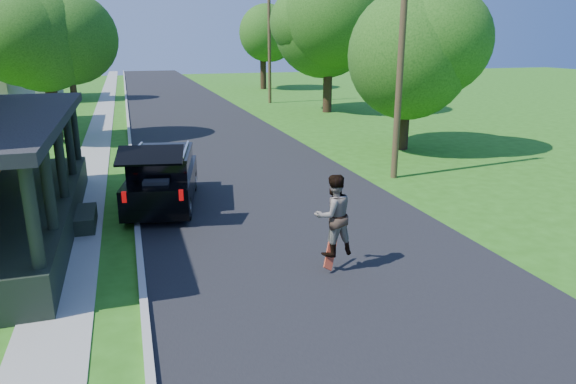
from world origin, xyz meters
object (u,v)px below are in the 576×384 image
object	(u,v)px
black_suv	(162,178)
tree_right_near	(407,37)
skateboarder	(333,215)
utility_pole_near	(402,45)

from	to	relation	value
black_suv	tree_right_near	xyz separation A→B (m)	(11.12, 5.40, 4.14)
skateboarder	utility_pole_near	bearing A→B (deg)	-134.63
skateboarder	utility_pole_near	world-z (taller)	utility_pole_near
tree_right_near	black_suv	bearing A→B (deg)	-154.10
skateboarder	tree_right_near	world-z (taller)	tree_right_near
tree_right_near	utility_pole_near	size ratio (longest dim) A/B	0.85
skateboarder	tree_right_near	size ratio (longest dim) A/B	0.23
skateboarder	utility_pole_near	xyz separation A→B (m)	(5.14, 6.65, 3.43)
black_suv	skateboarder	world-z (taller)	black_suv
black_suv	utility_pole_near	distance (m)	9.20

